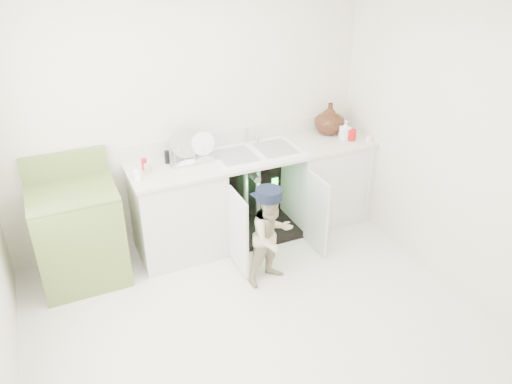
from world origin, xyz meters
TOP-DOWN VIEW (x-y plane):
  - ground at (0.00, 0.00)m, footprint 3.50×3.50m
  - room_shell at (0.00, 0.00)m, footprint 6.00×5.50m
  - counter_run at (0.58, 1.21)m, footprint 2.44×1.02m
  - avocado_stove at (-1.15, 1.18)m, footprint 0.71×0.65m
  - repair_worker at (0.35, 0.44)m, footprint 0.52×0.64m

SIDE VIEW (x-z plane):
  - ground at x=0.00m, z-range 0.00..0.00m
  - avocado_stove at x=-1.15m, z-range -0.10..1.01m
  - repair_worker at x=0.35m, z-range 0.01..0.92m
  - counter_run at x=0.58m, z-range -0.14..1.08m
  - room_shell at x=0.00m, z-range 0.62..1.88m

